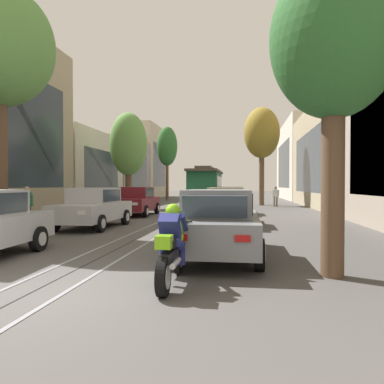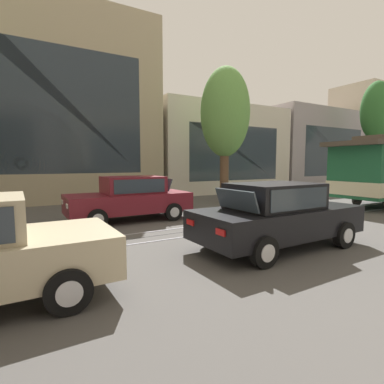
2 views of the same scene
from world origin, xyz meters
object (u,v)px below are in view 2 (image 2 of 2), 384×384
street_tree_kerb_left_second (225,114)px  street_tree_kerb_left_mid (376,112)px  parked_car_maroon_mid_left (130,198)px  parked_car_black_mid_right (277,215)px

street_tree_kerb_left_second → street_tree_kerb_left_mid: 13.93m
street_tree_kerb_left_mid → street_tree_kerb_left_second: bearing=-90.0°
parked_car_maroon_mid_left → parked_car_black_mid_right: same height
street_tree_kerb_left_second → street_tree_kerb_left_mid: bearing=90.0°
parked_car_maroon_mid_left → street_tree_kerb_left_mid: (-2.33, 19.73, 5.06)m
parked_car_maroon_mid_left → street_tree_kerb_left_second: size_ratio=0.63×
street_tree_kerb_left_second → street_tree_kerb_left_mid: size_ratio=0.86×
parked_car_black_mid_right → street_tree_kerb_left_second: street_tree_kerb_left_second is taller
parked_car_maroon_mid_left → parked_car_black_mid_right: size_ratio=1.00×
parked_car_black_mid_right → street_tree_kerb_left_second: size_ratio=0.63×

